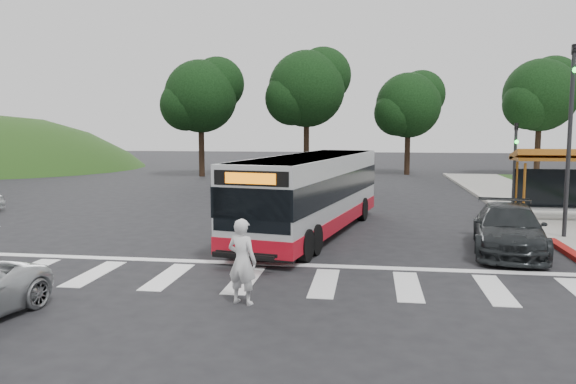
# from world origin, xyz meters

# --- Properties ---
(ground) EXTENTS (140.00, 140.00, 0.00)m
(ground) POSITION_xyz_m (0.00, 0.00, 0.00)
(ground) COLOR black
(ground) RESTS_ON ground
(sidewalk_east) EXTENTS (4.00, 40.00, 0.12)m
(sidewalk_east) POSITION_xyz_m (11.00, 8.00, 0.06)
(sidewalk_east) COLOR gray
(sidewalk_east) RESTS_ON ground
(curb_east) EXTENTS (0.30, 40.00, 0.15)m
(curb_east) POSITION_xyz_m (9.00, 8.00, 0.07)
(curb_east) COLOR #9E9991
(curb_east) RESTS_ON ground
(crosswalk_ladder) EXTENTS (18.00, 2.60, 0.01)m
(crosswalk_ladder) POSITION_xyz_m (0.00, -5.00, 0.01)
(crosswalk_ladder) COLOR silver
(crosswalk_ladder) RESTS_ON ground
(bus_shelter) EXTENTS (4.20, 1.60, 2.86)m
(bus_shelter) POSITION_xyz_m (10.80, 5.10, 2.35)
(bus_shelter) COLOR #8E5217
(bus_shelter) RESTS_ON sidewalk_east
(traffic_signal_ne_tall) EXTENTS (0.18, 0.37, 6.50)m
(traffic_signal_ne_tall) POSITION_xyz_m (9.60, 1.49, 3.88)
(traffic_signal_ne_tall) COLOR black
(traffic_signal_ne_tall) RESTS_ON ground
(traffic_signal_ne_short) EXTENTS (0.18, 0.37, 4.00)m
(traffic_signal_ne_short) POSITION_xyz_m (9.60, 8.49, 2.48)
(traffic_signal_ne_short) COLOR black
(traffic_signal_ne_short) RESTS_ON ground
(tree_ne_a) EXTENTS (6.16, 5.74, 9.30)m
(tree_ne_a) POSITION_xyz_m (16.08, 28.06, 6.39)
(tree_ne_a) COLOR black
(tree_ne_a) RESTS_ON parking_lot
(tree_north_a) EXTENTS (6.60, 6.15, 10.17)m
(tree_north_a) POSITION_xyz_m (-1.92, 26.07, 6.92)
(tree_north_a) COLOR black
(tree_north_a) RESTS_ON ground
(tree_north_b) EXTENTS (5.72, 5.33, 8.43)m
(tree_north_b) POSITION_xyz_m (6.07, 28.06, 5.66)
(tree_north_b) COLOR black
(tree_north_b) RESTS_ON ground
(tree_north_c) EXTENTS (6.16, 5.74, 9.30)m
(tree_north_c) POSITION_xyz_m (-9.92, 24.06, 6.29)
(tree_north_c) COLOR black
(tree_north_c) RESTS_ON ground
(transit_bus) EXTENTS (4.44, 11.08, 2.80)m
(transit_bus) POSITION_xyz_m (1.01, 1.38, 1.40)
(transit_bus) COLOR silver
(transit_bus) RESTS_ON ground
(pedestrian) EXTENTS (0.79, 0.64, 1.86)m
(pedestrian) POSITION_xyz_m (0.37, -6.86, 0.93)
(pedestrian) COLOR silver
(pedestrian) RESTS_ON ground
(dark_sedan) EXTENTS (2.77, 5.22, 1.44)m
(dark_sedan) POSITION_xyz_m (7.27, -0.75, 0.72)
(dark_sedan) COLOR black
(dark_sedan) RESTS_ON ground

